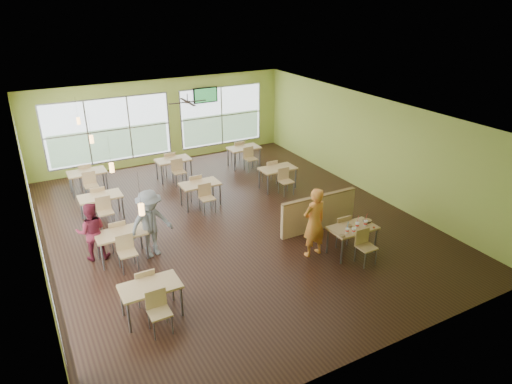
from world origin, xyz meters
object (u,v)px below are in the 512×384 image
(man_plaid, at_px, (314,222))
(food_basket, at_px, (367,221))
(half_wall_divider, at_px, (318,213))
(main_table, at_px, (352,231))

(man_plaid, relative_size, food_basket, 7.87)
(half_wall_divider, bearing_deg, main_table, -90.00)
(man_plaid, xyz_separation_m, food_basket, (1.41, -0.36, -0.14))
(main_table, height_order, half_wall_divider, half_wall_divider)
(main_table, relative_size, food_basket, 6.53)
(main_table, distance_m, food_basket, 0.53)
(main_table, relative_size, half_wall_divider, 0.63)
(food_basket, bearing_deg, half_wall_divider, 109.86)
(main_table, distance_m, half_wall_divider, 1.45)
(man_plaid, height_order, food_basket, man_plaid)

